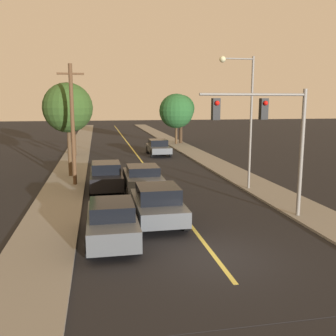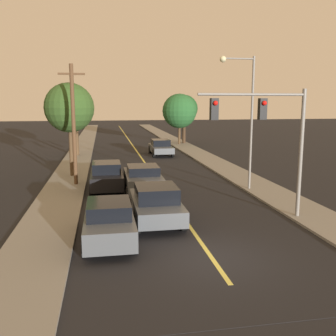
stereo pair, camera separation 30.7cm
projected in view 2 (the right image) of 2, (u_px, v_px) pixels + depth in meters
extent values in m
plane|color=black|center=(211.00, 258.00, 12.74)|extent=(200.00, 200.00, 0.00)
cube|color=black|center=(132.00, 144.00, 47.67)|extent=(9.41, 80.00, 0.01)
cube|color=#D1C14C|center=(132.00, 144.00, 47.67)|extent=(0.16, 76.00, 0.00)
cube|color=gray|center=(84.00, 144.00, 46.67)|extent=(2.50, 80.00, 0.12)
cube|color=gray|center=(177.00, 143.00, 48.66)|extent=(2.50, 80.00, 0.12)
cube|color=#474C51|center=(156.00, 206.00, 16.50)|extent=(1.99, 4.54, 0.64)
cube|color=black|center=(156.00, 193.00, 16.21)|extent=(1.75, 2.04, 0.64)
cylinder|color=black|center=(132.00, 206.00, 17.76)|extent=(0.22, 0.75, 0.75)
cylinder|color=black|center=(171.00, 204.00, 18.07)|extent=(0.22, 0.75, 0.75)
cylinder|color=black|center=(137.00, 225.00, 15.03)|extent=(0.22, 0.75, 0.75)
cylinder|color=black|center=(183.00, 222.00, 15.34)|extent=(0.22, 0.75, 0.75)
cube|color=#474C51|center=(143.00, 180.00, 21.81)|extent=(1.99, 4.40, 0.79)
cube|color=black|center=(143.00, 170.00, 21.53)|extent=(1.75, 1.98, 0.48)
cylinder|color=black|center=(125.00, 182.00, 23.05)|extent=(0.22, 0.71, 0.71)
cylinder|color=black|center=(156.00, 181.00, 23.36)|extent=(0.22, 0.71, 0.71)
cylinder|color=black|center=(128.00, 193.00, 20.40)|extent=(0.22, 0.71, 0.71)
cylinder|color=black|center=(162.00, 191.00, 20.71)|extent=(0.22, 0.71, 0.71)
cube|color=#474C51|center=(109.00, 224.00, 14.14)|extent=(1.80, 4.36, 0.75)
cube|color=black|center=(109.00, 209.00, 13.86)|extent=(1.58, 1.96, 0.53)
cylinder|color=black|center=(88.00, 223.00, 15.37)|extent=(0.22, 0.64, 0.64)
cylinder|color=black|center=(130.00, 221.00, 15.66)|extent=(0.22, 0.64, 0.64)
cylinder|color=black|center=(85.00, 248.00, 12.75)|extent=(0.22, 0.64, 0.64)
cylinder|color=black|center=(135.00, 245.00, 13.03)|extent=(0.22, 0.64, 0.64)
cube|color=black|center=(107.00, 178.00, 22.68)|extent=(1.87, 4.56, 0.78)
cube|color=black|center=(106.00, 167.00, 22.39)|extent=(1.64, 2.05, 0.60)
cylinder|color=black|center=(93.00, 180.00, 23.97)|extent=(0.22, 0.60, 0.60)
cylinder|color=black|center=(120.00, 179.00, 24.27)|extent=(0.22, 0.60, 0.60)
cylinder|color=black|center=(91.00, 190.00, 21.23)|extent=(0.22, 0.60, 0.60)
cylinder|color=black|center=(123.00, 189.00, 21.53)|extent=(0.22, 0.60, 0.60)
cube|color=#474C51|center=(161.00, 149.00, 37.40)|extent=(1.94, 4.78, 0.57)
cube|color=black|center=(161.00, 142.00, 37.49)|extent=(1.71, 2.15, 0.61)
cylinder|color=black|center=(173.00, 153.00, 36.17)|extent=(0.22, 0.76, 0.76)
cylinder|color=black|center=(154.00, 154.00, 35.86)|extent=(0.22, 0.76, 0.76)
cylinder|color=black|center=(167.00, 149.00, 39.04)|extent=(0.22, 0.76, 0.76)
cylinder|color=black|center=(150.00, 150.00, 38.74)|extent=(0.22, 0.76, 0.76)
cylinder|color=slate|center=(301.00, 154.00, 16.58)|extent=(0.18, 0.18, 5.68)
cylinder|color=slate|center=(252.00, 94.00, 15.74)|extent=(4.74, 0.12, 0.12)
cube|color=black|center=(262.00, 109.00, 15.92)|extent=(0.32, 0.28, 0.90)
sphere|color=red|center=(264.00, 103.00, 15.70)|extent=(0.20, 0.20, 0.20)
cube|color=black|center=(214.00, 109.00, 15.56)|extent=(0.32, 0.28, 0.90)
sphere|color=red|center=(216.00, 103.00, 15.35)|extent=(0.20, 0.20, 0.20)
cylinder|color=slate|center=(251.00, 124.00, 21.86)|extent=(0.14, 0.14, 7.68)
cylinder|color=slate|center=(239.00, 59.00, 21.07)|extent=(1.84, 0.09, 0.09)
sphere|color=beige|center=(223.00, 59.00, 20.92)|extent=(0.36, 0.36, 0.36)
cylinder|color=#513823|center=(74.00, 125.00, 23.07)|extent=(0.24, 0.24, 7.39)
cube|color=#513823|center=(71.00, 74.00, 22.54)|extent=(1.60, 0.12, 0.12)
cylinder|color=#4C3823|center=(71.00, 151.00, 26.17)|extent=(0.26, 0.26, 3.55)
sphere|color=#2D4C1E|center=(69.00, 108.00, 25.66)|extent=(3.40, 3.40, 3.40)
cylinder|color=#4C3823|center=(76.00, 138.00, 36.42)|extent=(0.42, 0.42, 3.40)
sphere|color=#2D4C1E|center=(75.00, 107.00, 35.91)|extent=(3.49, 3.49, 3.49)
cylinder|color=#4C3823|center=(179.00, 133.00, 46.39)|extent=(0.30, 0.30, 2.59)
sphere|color=#235628|center=(179.00, 111.00, 45.91)|extent=(4.21, 4.21, 4.21)
cylinder|color=#3D2B1C|center=(184.00, 131.00, 47.41)|extent=(0.42, 0.42, 3.14)
sphere|color=#19471E|center=(184.00, 109.00, 46.93)|extent=(3.41, 3.41, 3.41)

